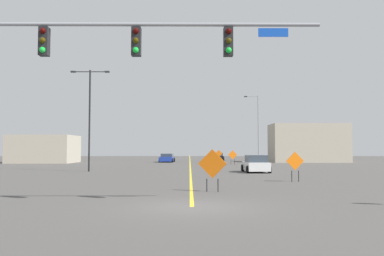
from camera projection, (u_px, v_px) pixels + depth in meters
The scene contains 14 objects.
ground at pixel (192, 207), 14.22m from camera, with size 196.01×196.01×0.00m, color #4C4947.
road_centre_stripe at pixel (190, 161), 68.59m from camera, with size 0.16×108.89×0.01m.
traffic_signal_assembly at pixel (85, 56), 14.46m from camera, with size 13.56×0.44×7.19m.
street_lamp_far_right at pixel (90, 112), 36.65m from camera, with size 3.59×0.24×9.37m.
street_lamp_far_left at pixel (257, 126), 57.72m from camera, with size 2.12×0.24×9.84m.
construction_sign_right_shoulder at pixel (219, 154), 60.74m from camera, with size 1.10×0.06×1.90m.
construction_sign_median_far at pixel (295, 163), 25.02m from camera, with size 1.16×0.21×1.89m.
construction_sign_right_lane at pixel (212, 165), 19.26m from camera, with size 1.38×0.38×2.06m.
construction_sign_median_near at pixel (233, 156), 52.39m from camera, with size 1.19×0.19×1.87m.
car_white_approaching at pixel (256, 164), 35.09m from camera, with size 2.19×3.86×1.52m.
car_black_far at pixel (218, 157), 70.84m from camera, with size 2.08×3.96×1.36m.
car_blue_mid at pixel (167, 158), 61.65m from camera, with size 2.37×4.62×1.31m.
roadside_building_west at pixel (44, 149), 58.77m from camera, with size 8.91×7.22×4.05m.
roadside_building_east at pixel (308, 143), 61.38m from camera, with size 11.46×5.62×5.89m.
Camera 1 is at (-0.09, -14.35, 2.08)m, focal length 37.17 mm.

